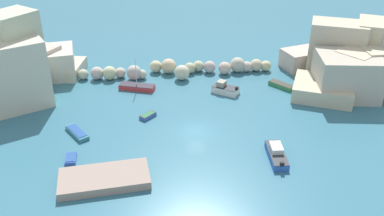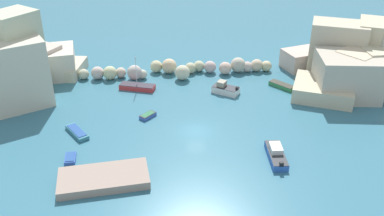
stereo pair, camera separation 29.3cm
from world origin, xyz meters
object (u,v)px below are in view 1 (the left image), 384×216
stone_dock (104,179)px  moored_boat_3 (71,158)px  moored_boat_4 (137,87)px  moored_boat_6 (281,85)px  moored_boat_2 (148,116)px  moored_boat_5 (116,174)px  moored_boat_0 (225,89)px  moored_boat_7 (77,132)px  moored_boat_1 (277,154)px

stone_dock → moored_boat_3: bearing=132.2°
moored_boat_4 → moored_boat_6: bearing=-166.3°
moored_boat_2 → moored_boat_6: (21.09, 6.92, 0.04)m
moored_boat_2 → moored_boat_5: (-3.90, -12.51, -0.03)m
moored_boat_0 → moored_boat_3: 25.95m
stone_dock → moored_boat_6: 33.19m
moored_boat_5 → moored_boat_7: moored_boat_7 is taller
moored_boat_7 → stone_dock: bearing=170.1°
stone_dock → moored_boat_5: 1.55m
moored_boat_5 → moored_boat_6: size_ratio=0.73×
stone_dock → moored_boat_4: (3.73, 22.41, -0.07)m
moored_boat_4 → moored_boat_5: size_ratio=1.94×
moored_boat_0 → moored_boat_3: moored_boat_0 is taller
moored_boat_0 → moored_boat_5: size_ratio=1.49×
moored_boat_4 → moored_boat_6: size_ratio=1.41×
moored_boat_5 → moored_boat_6: (25.00, 19.43, 0.08)m
moored_boat_1 → moored_boat_0: bearing=13.4°
moored_boat_2 → moored_boat_3: bearing=179.6°
moored_boat_1 → moored_boat_4: moored_boat_4 is taller
moored_boat_0 → moored_boat_1: bearing=134.2°
moored_boat_5 → moored_boat_0: bearing=71.8°
moored_boat_0 → moored_boat_3: (-21.21, -14.96, -0.41)m
moored_boat_2 → stone_dock: bearing=-154.9°
moored_boat_1 → moored_boat_5: 18.64m
moored_boat_3 → moored_boat_7: (0.13, 5.63, 0.06)m
stone_dock → moored_boat_5: stone_dock is taller
moored_boat_1 → moored_boat_6: 19.38m
moored_boat_5 → moored_boat_7: bearing=141.6°
stone_dock → moored_boat_0: bearing=48.9°
moored_boat_0 → moored_boat_4: size_ratio=0.77×
moored_boat_3 → moored_boat_4: moored_boat_4 is taller
moored_boat_1 → stone_dock: bearing=100.3°
moored_boat_0 → moored_boat_4: (-13.32, 2.85, -0.23)m
moored_boat_5 → moored_boat_4: bearing=105.5°
moored_boat_2 → moored_boat_3: moored_boat_2 is taller
stone_dock → moored_boat_4: moored_boat_4 is taller
stone_dock → moored_boat_3: size_ratio=4.24×
moored_boat_0 → moored_boat_1: (2.77, -17.47, -0.08)m
moored_boat_4 → moored_boat_6: 22.57m
moored_boat_3 → moored_boat_7: 5.63m
stone_dock → moored_boat_0: 25.94m
stone_dock → moored_boat_1: size_ratio=1.77×
stone_dock → moored_boat_2: size_ratio=3.96×
moored_boat_0 → moored_boat_3: size_ratio=1.93×
stone_dock → moored_boat_3: stone_dock is taller
moored_boat_0 → stone_dock: bearing=84.1°
moored_boat_0 → moored_boat_2: 13.40m
moored_boat_1 → moored_boat_2: moored_boat_1 is taller
moored_boat_0 → moored_boat_7: 23.05m
moored_boat_2 → moored_boat_6: moored_boat_6 is taller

